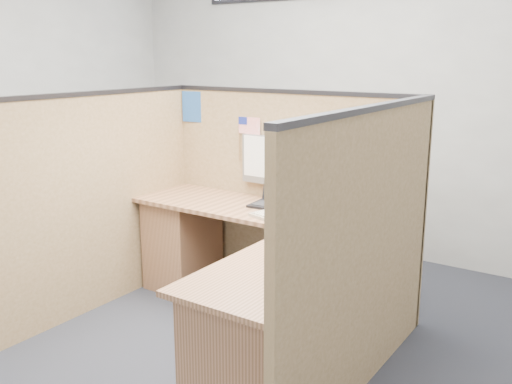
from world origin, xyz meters
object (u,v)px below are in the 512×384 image
Objects in this scene: laptop at (278,197)px; l_desk at (253,278)px; mouse at (327,227)px; keyboard at (278,219)px.

l_desk is at bearing -78.42° from laptop.
l_desk is 19.19× the size of mouse.
laptop is at bearing 148.49° from mouse.
l_desk is at bearing -92.70° from keyboard.
l_desk is 0.68m from laptop.
l_desk is 4.38× the size of keyboard.
keyboard is at bearing 180.00° from mouse.
mouse is at bearing -35.78° from laptop.
mouse is (0.56, -0.34, -0.03)m from laptop.
mouse is (0.35, 0.00, 0.01)m from keyboard.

